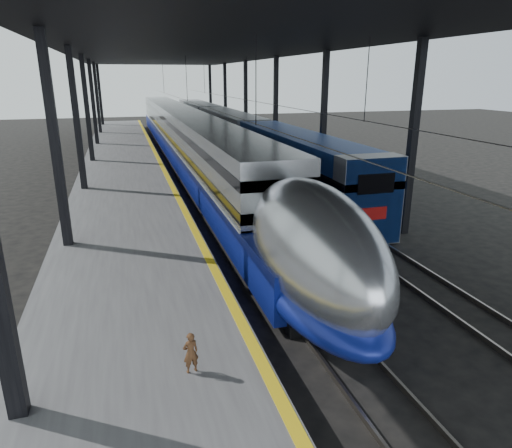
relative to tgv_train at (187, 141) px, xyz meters
name	(u,v)px	position (x,y,z in m)	size (l,w,h in m)	color
ground	(241,304)	(-2.00, -26.22, -2.11)	(160.00, 160.00, 0.00)	black
platform	(124,177)	(-5.50, -6.22, -1.61)	(6.00, 80.00, 1.00)	#4C4C4F
yellow_strip	(163,168)	(-2.70, -6.22, -1.11)	(0.30, 80.00, 0.01)	yellow
rails	(233,176)	(2.50, -6.22, -2.03)	(6.52, 80.00, 0.16)	slate
canopy	(194,50)	(-0.10, -6.22, 7.00)	(18.00, 75.00, 9.47)	black
tgv_train	(187,141)	(0.00, 0.00, 0.00)	(3.15, 65.20, 4.52)	#ADAFB4
second_train	(231,133)	(5.00, 4.67, -0.05)	(2.96, 56.05, 4.07)	navy
child	(191,353)	(-4.32, -30.85, -0.62)	(0.36, 0.24, 0.99)	#4D2F19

